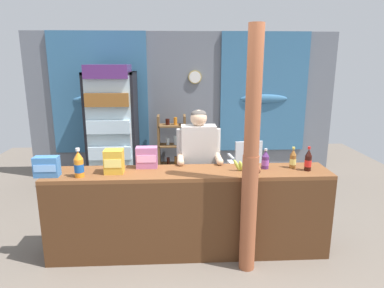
{
  "coord_description": "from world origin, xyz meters",
  "views": [
    {
      "loc": [
        -0.16,
        -2.83,
        2.05
      ],
      "look_at": [
        0.04,
        1.01,
        1.1
      ],
      "focal_mm": 31.91,
      "sensor_mm": 36.0,
      "label": 1
    }
  ],
  "objects": [
    {
      "name": "snack_box_biscuit",
      "position": [
        -1.42,
        0.45,
        1.03
      ],
      "size": [
        0.24,
        0.12,
        0.2
      ],
      "color": "#3D75B7",
      "rests_on": "stall_counter"
    },
    {
      "name": "soda_bottle_orange_soda",
      "position": [
        -1.1,
        0.42,
        1.05
      ],
      "size": [
        0.09,
        0.09,
        0.29
      ],
      "color": "orange",
      "rests_on": "stall_counter"
    },
    {
      "name": "soda_bottle_grape_soda",
      "position": [
        0.8,
        0.58,
        1.02
      ],
      "size": [
        0.08,
        0.08,
        0.22
      ],
      "color": "#56286B",
      "rests_on": "stall_counter"
    },
    {
      "name": "bottle_shelf_rack",
      "position": [
        -0.21,
        2.83,
        0.6
      ],
      "size": [
        0.48,
        0.28,
        1.15
      ],
      "color": "brown",
      "rests_on": "ground"
    },
    {
      "name": "ground_plane",
      "position": [
        0.0,
        1.25,
        0.0
      ],
      "size": [
        8.11,
        8.11,
        0.0
      ],
      "primitive_type": "plane",
      "color": "#665B51"
    },
    {
      "name": "banana_bunch",
      "position": [
        0.58,
        0.51,
        0.99
      ],
      "size": [
        0.28,
        0.07,
        0.16
      ],
      "color": "#B7C647",
      "rests_on": "stall_counter"
    },
    {
      "name": "stall_counter",
      "position": [
        -0.01,
        0.43,
        0.56
      ],
      "size": [
        2.95,
        0.48,
        0.93
      ],
      "color": "brown",
      "rests_on": "ground"
    },
    {
      "name": "soda_bottle_cola",
      "position": [
        1.23,
        0.49,
        1.04
      ],
      "size": [
        0.07,
        0.07,
        0.26
      ],
      "color": "black",
      "rests_on": "stall_counter"
    },
    {
      "name": "timber_post",
      "position": [
        0.56,
        0.2,
        1.13
      ],
      "size": [
        0.18,
        0.16,
        2.36
      ],
      "color": "#995133",
      "rests_on": "ground"
    },
    {
      "name": "plastic_lawn_chair",
      "position": [
        0.95,
        2.22,
        0.49
      ],
      "size": [
        0.49,
        0.49,
        0.86
      ],
      "color": "silver",
      "rests_on": "ground"
    },
    {
      "name": "back_wall_curtained",
      "position": [
        -0.01,
        3.17,
        1.29
      ],
      "size": [
        5.34,
        0.22,
        2.52
      ],
      "color": "slate",
      "rests_on": "ground"
    },
    {
      "name": "snack_box_choco_powder",
      "position": [
        -0.77,
        0.52,
        1.05
      ],
      "size": [
        0.19,
        0.16,
        0.24
      ],
      "color": "gold",
      "rests_on": "stall_counter"
    },
    {
      "name": "shopkeeper",
      "position": [
        0.12,
        1.0,
        0.94
      ],
      "size": [
        0.51,
        0.42,
        1.5
      ],
      "color": "#28282D",
      "rests_on": "ground"
    },
    {
      "name": "snack_box_wafer",
      "position": [
        -0.46,
        0.68,
        1.04
      ],
      "size": [
        0.22,
        0.12,
        0.23
      ],
      "color": "#B76699",
      "rests_on": "stall_counter"
    },
    {
      "name": "soda_bottle_iced_tea",
      "position": [
        1.1,
        0.59,
        1.02
      ],
      "size": [
        0.07,
        0.07,
        0.23
      ],
      "color": "brown",
      "rests_on": "stall_counter"
    },
    {
      "name": "drink_fridge",
      "position": [
        -1.15,
        2.57,
        1.09
      ],
      "size": [
        0.76,
        0.74,
        1.98
      ],
      "color": "black",
      "rests_on": "ground"
    }
  ]
}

